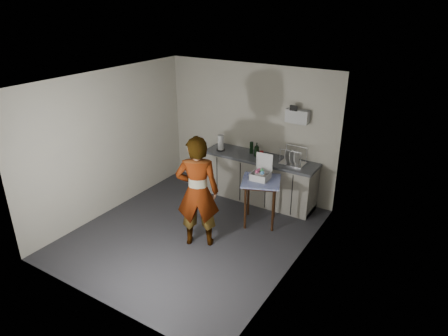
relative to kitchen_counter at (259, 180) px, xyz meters
The scene contains 15 objects.
ground 1.80m from the kitchen_counter, 103.24° to the right, with size 4.00×4.00×0.00m, color #2C2C31.
wall_back 1.00m from the kitchen_counter, 144.05° to the left, with size 3.60×0.02×2.60m, color beige.
wall_right 2.36m from the kitchen_counter, 50.73° to the right, with size 0.02×4.00×2.60m, color beige.
wall_left 2.91m from the kitchen_counter, 142.18° to the right, with size 0.02×4.00×2.60m, color beige.
ceiling 2.78m from the kitchen_counter, 103.24° to the right, with size 3.60×4.00×0.01m, color white.
kitchen_counter is the anchor object (origin of this frame).
wall_shelf 1.47m from the kitchen_counter, 20.15° to the left, with size 0.42×0.18×0.37m.
side_table 0.94m from the kitchen_counter, 61.92° to the right, with size 0.84×0.84×0.83m.
standing_man 1.94m from the kitchen_counter, 94.47° to the right, with size 0.67×0.44×1.85m, color #B2A593.
soap_bottle 0.62m from the kitchen_counter, behind, with size 0.10×0.10×0.27m, color black.
soda_can 0.56m from the kitchen_counter, 44.44° to the right, with size 0.07×0.07×0.14m, color red.
dark_bottle 0.65m from the kitchen_counter, 161.64° to the left, with size 0.07×0.07×0.23m, color black.
paper_towel 1.05m from the kitchen_counter, behind, with size 0.17×0.17×0.31m.
dish_rack 0.85m from the kitchen_counter, ahead, with size 0.44×0.33×0.31m.
bakery_box 0.96m from the kitchen_counter, 62.49° to the right, with size 0.32×0.33×0.42m.
Camera 1 is at (3.53, -4.67, 3.73)m, focal length 32.00 mm.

